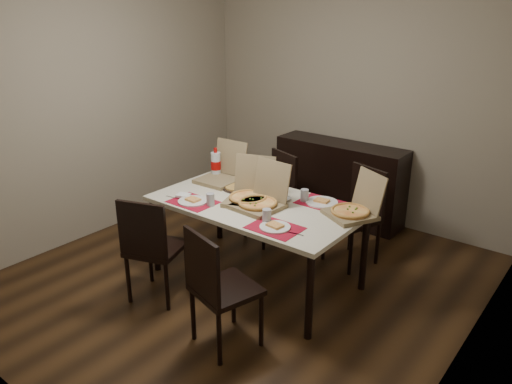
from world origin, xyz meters
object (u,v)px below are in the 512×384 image
chair_near_right (217,285)px  soda_bottle (216,165)px  chair_far_right (358,211)px  pizza_box_center (260,201)px  dining_table (256,210)px  dip_bowl (284,199)px  chair_far_left (275,193)px  sideboard (339,181)px  chair_near_left (151,245)px

chair_near_right → soda_bottle: soda_bottle is taller
chair_far_right → pizza_box_center: (-0.45, -0.95, 0.30)m
dining_table → dip_bowl: 0.26m
chair_far_right → chair_far_left: bearing=-174.6°
dining_table → chair_far_left: size_ratio=1.94×
chair_near_right → pizza_box_center: bearing=108.2°
sideboard → pizza_box_center: bearing=-83.5°
sideboard → chair_far_right: 1.04m
chair_near_right → chair_far_right: (0.16, 1.81, 0.00)m
chair_far_left → dip_bowl: size_ratio=7.65×
pizza_box_center → chair_far_right: bearing=64.8°
chair_far_right → soda_bottle: soda_bottle is taller
dip_bowl → soda_bottle: bearing=172.5°
dip_bowl → chair_far_left: bearing=131.4°
sideboard → pizza_box_center: 1.80m
soda_bottle → sideboard: bearing=65.5°
chair_near_left → chair_far_left: same height
soda_bottle → dining_table: bearing=-22.4°
sideboard → soda_bottle: soda_bottle is taller
sideboard → chair_near_right: bearing=-79.5°
dining_table → soda_bottle: soda_bottle is taller
sideboard → chair_near_left: (-0.36, -2.49, 0.06)m
sideboard → chair_far_right: chair_far_right is taller
chair_near_right → dip_bowl: size_ratio=7.65×
sideboard → chair_far_left: (-0.27, -0.89, 0.06)m
sideboard → chair_near_left: 2.52m
dining_table → chair_near_right: size_ratio=1.94×
dining_table → chair_far_right: chair_far_right is taller
dip_bowl → soda_bottle: 0.92m
sideboard → chair_near_right: size_ratio=1.61×
sideboard → dip_bowl: sideboard is taller
dining_table → chair_far_left: bearing=115.4°
chair_far_left → pizza_box_center: size_ratio=2.15×
pizza_box_center → sideboard: bearing=96.5°
chair_far_right → chair_near_right: bearing=-95.1°
dip_bowl → chair_far_right: bearing=62.0°
dip_bowl → chair_near_right: bearing=-79.2°
chair_far_left → chair_near_right: bearing=-66.3°
dip_bowl → soda_bottle: size_ratio=0.41×
dining_table → chair_far_left: (-0.38, 0.81, -0.17)m
dining_table → chair_near_right: (0.37, -0.92, -0.17)m
soda_bottle → chair_near_right: bearing=-47.7°
chair_far_left → pizza_box_center: bearing=-61.3°
dining_table → chair_far_right: bearing=59.0°
dining_table → chair_near_right: bearing=-67.9°
pizza_box_center → dip_bowl: bearing=73.5°
sideboard → soda_bottle: bearing=-114.5°
chair_near_left → soda_bottle: (-0.27, 1.10, 0.36)m
dining_table → chair_near_left: chair_near_left is taller
pizza_box_center → soda_bottle: size_ratio=1.46×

